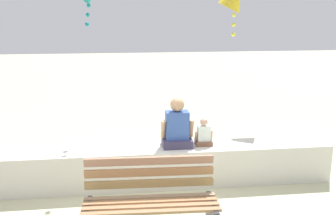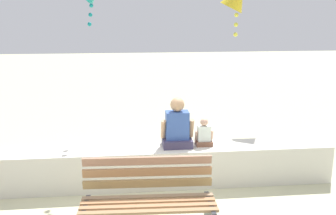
{
  "view_description": "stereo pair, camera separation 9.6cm",
  "coord_description": "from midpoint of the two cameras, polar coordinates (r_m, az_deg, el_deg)",
  "views": [
    {
      "loc": [
        -0.33,
        -4.39,
        2.5
      ],
      "look_at": [
        0.34,
        0.94,
        1.17
      ],
      "focal_mm": 41.53,
      "sensor_mm": 36.0,
      "label": 1
    },
    {
      "loc": [
        -0.24,
        -4.4,
        2.5
      ],
      "look_at": [
        0.34,
        0.94,
        1.17
      ],
      "focal_mm": 41.53,
      "sensor_mm": 36.0,
      "label": 2
    }
  ],
  "objects": [
    {
      "name": "seawall_ledge",
      "position": [
        5.78,
        -2.9,
        -8.62
      ],
      "size": [
        5.53,
        0.53,
        0.57
      ],
      "primitive_type": "cube",
      "color": "silver",
      "rests_on": "ground"
    },
    {
      "name": "park_bench",
      "position": [
        4.47,
        -2.28,
        -13.96
      ],
      "size": [
        1.51,
        0.67,
        0.88
      ],
      "color": "#96724D",
      "rests_on": "ground"
    },
    {
      "name": "person_adult",
      "position": [
        5.67,
        1.85,
        -2.95
      ],
      "size": [
        0.48,
        0.35,
        0.73
      ],
      "color": "#3A3552",
      "rests_on": "seawall_ledge"
    },
    {
      "name": "person_child",
      "position": [
        5.78,
        5.76,
        -3.99
      ],
      "size": [
        0.27,
        0.2,
        0.41
      ],
      "color": "brown",
      "rests_on": "seawall_ledge"
    }
  ]
}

